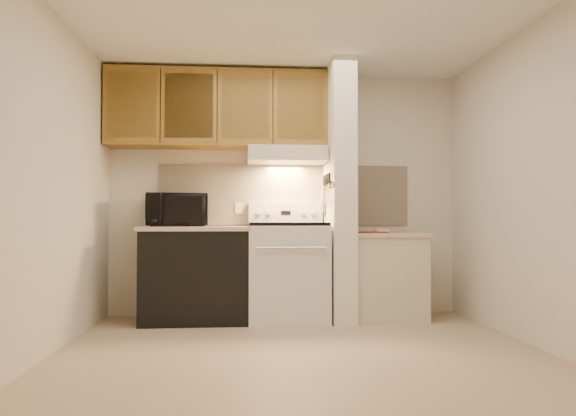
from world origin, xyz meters
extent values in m
plane|color=tan|center=(0.00, 0.00, 0.00)|extent=(3.60, 3.60, 0.00)
plane|color=white|center=(0.00, 0.00, 2.50)|extent=(3.60, 3.60, 0.00)
cube|color=beige|center=(0.00, 1.50, 1.25)|extent=(3.60, 2.50, 0.02)
cube|color=beige|center=(-1.80, 0.00, 1.25)|extent=(0.02, 3.00, 2.50)
cube|color=beige|center=(1.80, 0.00, 1.25)|extent=(0.02, 3.00, 2.50)
cube|color=#F5DFC2|center=(0.00, 1.49, 1.24)|extent=(2.60, 0.02, 0.63)
cube|color=silver|center=(0.00, 1.16, 0.46)|extent=(0.76, 0.65, 0.92)
cube|color=black|center=(0.00, 0.84, 0.50)|extent=(0.50, 0.01, 0.30)
cylinder|color=silver|center=(0.00, 0.80, 0.72)|extent=(0.65, 0.02, 0.02)
cube|color=black|center=(0.00, 1.16, 0.94)|extent=(0.74, 0.64, 0.03)
cube|color=silver|center=(0.00, 1.44, 1.05)|extent=(0.76, 0.08, 0.20)
cube|color=black|center=(0.00, 1.40, 1.05)|extent=(0.10, 0.01, 0.04)
cylinder|color=silver|center=(-0.28, 1.40, 1.05)|extent=(0.05, 0.02, 0.05)
cylinder|color=silver|center=(-0.18, 1.40, 1.05)|extent=(0.05, 0.02, 0.05)
cylinder|color=silver|center=(0.18, 1.40, 1.05)|extent=(0.05, 0.02, 0.05)
cylinder|color=silver|center=(0.28, 1.40, 1.05)|extent=(0.05, 0.02, 0.05)
cube|color=black|center=(-0.88, 1.17, 0.43)|extent=(1.00, 0.63, 0.87)
cube|color=beige|center=(-0.88, 1.17, 0.89)|extent=(1.04, 0.67, 0.04)
cube|color=black|center=(-0.91, 1.36, 0.92)|extent=(0.21, 0.13, 0.01)
cylinder|color=#25585C|center=(-0.83, 1.39, 0.96)|extent=(0.10, 0.10, 0.09)
cube|color=beige|center=(-0.48, 1.48, 1.10)|extent=(0.08, 0.01, 0.12)
imported|color=black|center=(-1.10, 1.31, 1.07)|extent=(0.65, 0.50, 0.32)
cube|color=white|center=(0.51, 1.15, 1.25)|extent=(0.22, 0.70, 2.50)
cube|color=olive|center=(0.39, 1.15, 1.30)|extent=(0.01, 0.70, 0.04)
cube|color=black|center=(0.39, 1.10, 1.32)|extent=(0.02, 0.42, 0.04)
cube|color=silver|center=(0.38, 0.95, 1.22)|extent=(0.01, 0.03, 0.16)
cylinder|color=black|center=(0.38, 0.93, 1.37)|extent=(0.02, 0.02, 0.10)
cube|color=silver|center=(0.38, 1.01, 1.21)|extent=(0.01, 0.04, 0.18)
cylinder|color=black|center=(0.38, 1.01, 1.37)|extent=(0.02, 0.02, 0.10)
cube|color=silver|center=(0.38, 1.10, 1.20)|extent=(0.01, 0.04, 0.20)
cylinder|color=black|center=(0.38, 1.09, 1.37)|extent=(0.02, 0.02, 0.10)
cube|color=silver|center=(0.38, 1.19, 1.22)|extent=(0.01, 0.04, 0.16)
cylinder|color=black|center=(0.38, 1.19, 1.37)|extent=(0.02, 0.02, 0.10)
cube|color=silver|center=(0.38, 1.27, 1.21)|extent=(0.01, 0.04, 0.18)
cylinder|color=black|center=(0.38, 1.27, 1.37)|extent=(0.02, 0.02, 0.10)
cube|color=slate|center=(0.38, 1.32, 1.17)|extent=(0.03, 0.10, 0.24)
cube|color=beige|center=(0.97, 1.15, 0.40)|extent=(0.70, 0.60, 0.81)
cube|color=beige|center=(0.97, 1.15, 0.83)|extent=(0.74, 0.64, 0.04)
cube|color=#981A02|center=(0.79, 1.00, 0.86)|extent=(0.29, 0.36, 0.01)
cube|color=white|center=(0.92, 1.13, 0.87)|extent=(0.16, 0.13, 0.04)
cube|color=beige|center=(0.00, 1.28, 1.62)|extent=(0.78, 0.44, 0.15)
cube|color=beige|center=(0.00, 1.07, 1.58)|extent=(0.78, 0.04, 0.06)
cube|color=olive|center=(-0.69, 1.32, 2.08)|extent=(2.18, 0.33, 0.77)
cube|color=olive|center=(-1.51, 1.17, 2.08)|extent=(0.46, 0.01, 0.63)
cube|color=black|center=(-1.23, 1.16, 2.08)|extent=(0.01, 0.01, 0.73)
cube|color=olive|center=(-0.96, 1.17, 2.08)|extent=(0.46, 0.01, 0.63)
cube|color=black|center=(-0.69, 1.16, 2.08)|extent=(0.01, 0.01, 0.73)
cube|color=olive|center=(-0.42, 1.17, 2.08)|extent=(0.46, 0.01, 0.63)
cube|color=black|center=(-0.14, 1.16, 2.08)|extent=(0.01, 0.01, 0.73)
cube|color=olive|center=(0.13, 1.17, 2.08)|extent=(0.46, 0.01, 0.63)
camera|label=1|loc=(-0.40, -3.84, 0.96)|focal=32.00mm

